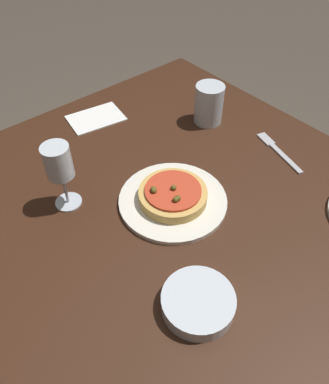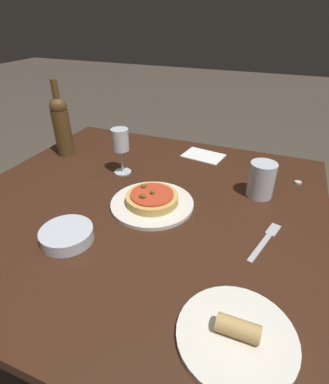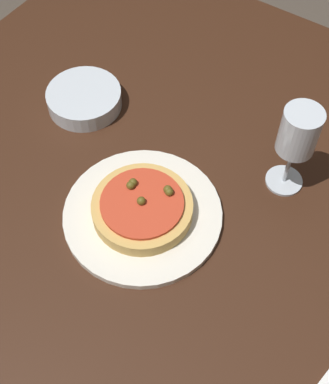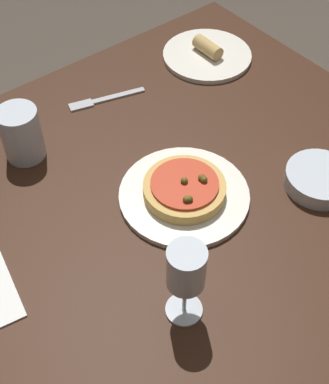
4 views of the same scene
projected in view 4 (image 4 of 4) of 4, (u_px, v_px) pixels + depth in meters
name	position (u px, v px, depth m)	size (l,w,h in m)	color
ground_plane	(187.00, 370.00, 1.61)	(14.00, 14.00, 0.00)	#4C4238
dining_table	(197.00, 240.00, 1.10)	(1.12, 1.08, 0.77)	#381E11
dinner_plate	(186.00, 194.00, 1.05)	(0.26, 0.26, 0.01)	white
pizza	(186.00, 187.00, 1.04)	(0.16, 0.16, 0.04)	tan
wine_glass	(186.00, 271.00, 0.80)	(0.06, 0.06, 0.17)	silver
water_cup	(21.00, 134.00, 1.09)	(0.08, 0.08, 0.12)	silver
side_bowl	(319.00, 179.00, 1.06)	(0.14, 0.14, 0.03)	silver
fork	(102.00, 100.00, 1.25)	(0.07, 0.18, 0.00)	#B7B7BC
side_plate	(207.00, 54.00, 1.35)	(0.22, 0.22, 0.05)	white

